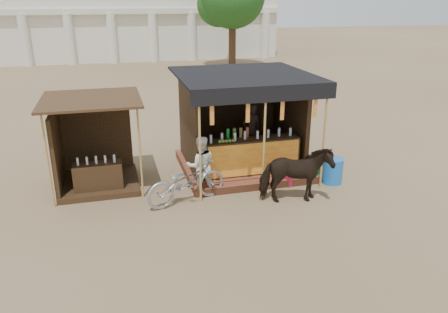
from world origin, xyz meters
TOP-DOWN VIEW (x-y plane):
  - ground at (0.00, 0.00)m, footprint 120.00×120.00m
  - main_stall at (1.02, 3.36)m, footprint 3.60×3.61m
  - secondary_stall at (-3.17, 3.24)m, footprint 2.40×2.40m
  - cow at (1.59, 0.93)m, footprint 1.78×1.00m
  - motorbike at (-0.94, 1.60)m, footprint 2.18×1.30m
  - bystander at (-0.50, 2.00)m, footprint 0.77×0.61m
  - blue_barrel at (3.06, 1.79)m, footprint 0.62×0.62m
  - red_crate at (1.93, 2.00)m, footprint 0.55×0.53m
  - cooler at (2.79, 2.60)m, footprint 0.66×0.47m
  - background_building at (-2.00, 29.94)m, footprint 26.00×7.45m

SIDE VIEW (x-z plane):
  - ground at x=0.00m, z-range 0.00..0.00m
  - red_crate at x=1.93m, z-range 0.00..0.30m
  - cooler at x=2.79m, z-range 0.00..0.46m
  - blue_barrel at x=3.06m, z-range 0.00..0.69m
  - motorbike at x=-0.94m, z-range 0.00..1.08m
  - cow at x=1.59m, z-range 0.00..1.42m
  - bystander at x=-0.50m, z-range 0.00..1.53m
  - secondary_stall at x=-3.17m, z-range -0.34..2.04m
  - main_stall at x=1.02m, z-range -0.37..2.41m
  - background_building at x=-2.00m, z-range -0.11..8.07m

